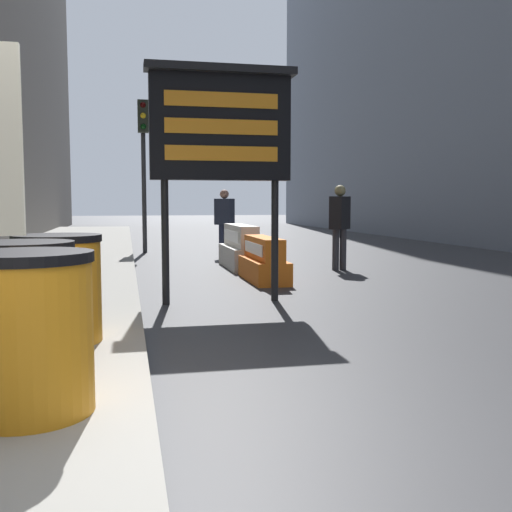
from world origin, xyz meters
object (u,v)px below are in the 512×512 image
jersey_barrier_orange_near (264,262)px  pedestrian_worker (224,217)px  pedestrian_passerby (340,220)px  message_board (221,128)px  barrel_drum_foreground (28,333)px  jersey_barrier_white (241,249)px  barrel_drum_back (58,288)px  barrel_drum_middle (22,307)px  traffic_light_near_curb (143,143)px  traffic_cone_mid (233,248)px  traffic_cone_near (240,242)px

jersey_barrier_orange_near → pedestrian_worker: (0.06, 4.60, 0.66)m
jersey_barrier_orange_near → pedestrian_passerby: size_ratio=1.02×
message_board → pedestrian_worker: (1.13, 6.68, -1.37)m
barrel_drum_foreground → message_board: bearing=67.8°
jersey_barrier_white → barrel_drum_foreground: bearing=-108.4°
jersey_barrier_orange_near → pedestrian_passerby: pedestrian_passerby is taller
barrel_drum_back → pedestrian_passerby: bearing=51.5°
message_board → jersey_barrier_white: size_ratio=1.57×
barrel_drum_middle → jersey_barrier_orange_near: size_ratio=0.54×
barrel_drum_back → traffic_light_near_curb: size_ratio=0.23×
jersey_barrier_white → traffic_cone_mid: jersey_barrier_white is taller
barrel_drum_back → traffic_cone_near: (3.50, 10.01, -0.31)m
jersey_barrier_white → pedestrian_passerby: bearing=-24.7°
traffic_cone_near → traffic_light_near_curb: 3.72m
message_board → traffic_light_near_curb: (-0.77, 8.41, 0.58)m
jersey_barrier_orange_near → pedestrian_worker: 4.65m
jersey_barrier_orange_near → pedestrian_passerby: bearing=34.8°
traffic_cone_near → traffic_cone_mid: bearing=-103.8°
barrel_drum_middle → traffic_cone_mid: bearing=70.0°
barrel_drum_middle → traffic_cone_near: (3.65, 10.92, -0.31)m
barrel_drum_foreground → barrel_drum_back: bearing=90.8°
message_board → traffic_cone_near: bearing=77.4°
barrel_drum_middle → jersey_barrier_orange_near: 6.42m
barrel_drum_foreground → barrel_drum_back: same height
traffic_cone_near → pedestrian_passerby: (1.29, -3.99, 0.69)m
traffic_light_near_curb → barrel_drum_back: bearing=-95.6°
message_board → traffic_cone_near: (1.65, 7.37, -2.04)m
traffic_cone_mid → pedestrian_worker: size_ratio=0.46×
barrel_drum_back → pedestrian_worker: size_ratio=0.56×
barrel_drum_middle → traffic_light_near_curb: traffic_light_near_curb is taller
message_board → jersey_barrier_white: (1.07, 4.24, -1.97)m
barrel_drum_foreground → jersey_barrier_white: size_ratio=0.47×
jersey_barrier_orange_near → traffic_cone_mid: traffic_cone_mid is taller
message_board → barrel_drum_foreground: bearing=-112.2°
message_board → pedestrian_worker: size_ratio=1.88×
message_board → jersey_barrier_white: 4.80m
traffic_light_near_curb → pedestrian_passerby: 6.54m
traffic_cone_near → traffic_cone_mid: size_ratio=0.85×
barrel_drum_middle → jersey_barrier_white: (3.07, 7.79, -0.23)m
jersey_barrier_orange_near → traffic_cone_near: jersey_barrier_orange_near is taller
traffic_cone_mid → barrel_drum_foreground: bearing=-107.1°
barrel_drum_foreground → message_board: (1.82, 4.46, 1.74)m
jersey_barrier_white → barrel_drum_back: bearing=-113.0°
pedestrian_worker → traffic_light_near_curb: bearing=-2.5°
traffic_light_near_curb → jersey_barrier_orange_near: bearing=-73.8°
barrel_drum_foreground → traffic_light_near_curb: 13.12m
jersey_barrier_white → traffic_cone_near: (0.58, 3.13, -0.08)m
barrel_drum_back → traffic_cone_near: size_ratio=1.43×
traffic_light_near_curb → pedestrian_worker: traffic_light_near_curb is taller
jersey_barrier_orange_near → barrel_drum_back: bearing=-121.7°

